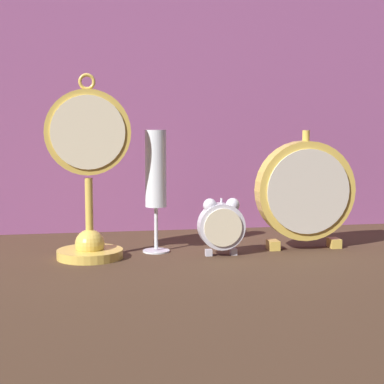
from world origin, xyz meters
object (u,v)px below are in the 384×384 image
at_px(pocket_watch_on_stand, 89,185).
at_px(mantel_clock_silver, 305,191).
at_px(champagne_flute, 156,177).
at_px(alarm_clock_twin_bell, 221,224).

height_order(pocket_watch_on_stand, mantel_clock_silver, pocket_watch_on_stand).
bearing_deg(mantel_clock_silver, champagne_flute, 176.13).
xyz_separation_m(pocket_watch_on_stand, champagne_flute, (0.12, 0.04, 0.01)).
bearing_deg(mantel_clock_silver, alarm_clock_twin_bell, -168.61).
distance_m(alarm_clock_twin_bell, mantel_clock_silver, 0.18).
height_order(pocket_watch_on_stand, alarm_clock_twin_bell, pocket_watch_on_stand).
relative_size(pocket_watch_on_stand, champagne_flute, 1.44).
bearing_deg(champagne_flute, alarm_clock_twin_bell, -25.35).
bearing_deg(pocket_watch_on_stand, champagne_flute, 16.49).
bearing_deg(alarm_clock_twin_bell, pocket_watch_on_stand, 175.88).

